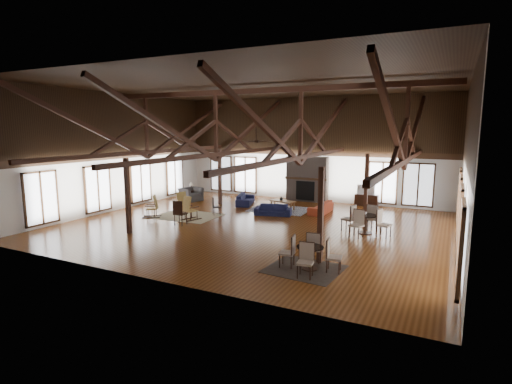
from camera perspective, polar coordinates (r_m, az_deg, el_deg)
The scene contains 31 objects.
floor at distance 17.58m, azimuth 0.00°, elevation -4.77°, with size 16.00×16.00×0.00m, color brown.
ceiling at distance 17.16m, azimuth 0.00°, elevation 15.07°, with size 16.00×14.00×0.02m, color black.
wall_back at distance 23.57m, azimuth 7.68°, elevation 6.06°, with size 16.00×0.02×6.00m, color silver.
wall_front at distance 11.32m, azimuth -16.07°, elevation 2.59°, with size 16.00×0.02×6.00m, color silver.
wall_left at distance 21.88m, azimuth -19.17°, elevation 5.41°, with size 0.02×14.00×6.00m, color silver.
wall_right at distance 15.32m, azimuth 27.91°, elevation 3.50°, with size 0.02×14.00×6.00m, color silver.
roof_truss at distance 17.07m, azimuth 0.00°, elevation 8.48°, with size 15.60×14.07×3.14m.
post_grid at distance 17.28m, azimuth 0.00°, elevation 0.14°, with size 8.16×7.16×3.05m.
fireplace at distance 23.41m, azimuth 7.33°, elevation 1.84°, with size 2.50×0.69×2.60m.
ceiling_fan at distance 15.96m, azimuth 0.01°, elevation 7.37°, with size 1.60×1.60×0.75m.
sofa_navy_front at distance 19.56m, azimuth 2.44°, elevation -2.57°, with size 1.78×0.69×0.52m, color #141737.
sofa_navy_left at distance 22.34m, azimuth -1.53°, elevation -1.04°, with size 0.77×1.96×0.57m, color #141839.
sofa_orange at distance 20.33m, azimuth 9.24°, elevation -2.16°, with size 0.77×1.97×0.58m, color #A3391F.
coffee_table at distance 20.81m, azimuth 3.83°, elevation -1.37°, with size 1.43×0.98×0.50m.
vase at distance 20.85m, azimuth 3.65°, elevation -0.91°, with size 0.19×0.19×0.20m, color #B2B2B2.
armchair at distance 23.72m, azimuth -9.28°, elevation -0.33°, with size 1.02×1.17×0.76m, color #2E2E31.
side_table_lamp at distance 24.31m, azimuth -9.18°, elevation -0.04°, with size 0.42×0.42×1.07m.
rocking_chair_a at distance 20.22m, azimuth -10.66°, elevation -1.59°, with size 0.97×0.84×1.10m.
rocking_chair_b at distance 18.68m, azimuth -9.54°, elevation -2.39°, with size 0.69×0.98×1.14m.
rocking_chair_c at distance 19.67m, azimuth -14.42°, elevation -2.06°, with size 0.94×0.79×1.08m.
side_chair_a at distance 19.63m, azimuth -5.92°, elevation -1.81°, with size 0.53×0.53×0.89m.
side_chair_b at distance 17.73m, azimuth -10.94°, elevation -2.68°, with size 0.51×0.51×1.11m.
cafe_table_near at distance 12.22m, azimuth 7.72°, elevation -8.71°, with size 1.92×1.92×0.99m.
cafe_table_far at distance 16.70m, azimuth 15.40°, elevation -3.96°, with size 2.10×2.10×1.07m.
cup_near at distance 12.22m, azimuth 7.54°, elevation -7.42°, with size 0.11×0.11×0.09m, color #B2B2B2.
cup_far at distance 16.71m, azimuth 15.32°, elevation -2.92°, with size 0.13×0.13×0.10m, color #B2B2B2.
tv_console at distance 22.75m, azimuth 15.51°, elevation -1.12°, with size 1.24×0.46×0.62m, color black.
television at distance 22.67m, azimuth 15.48°, elevation 0.33°, with size 0.94×0.12×0.54m, color #B2B2B2.
rug_tan at distance 19.67m, azimuth -9.73°, elevation -3.39°, with size 2.93×2.31×0.01m, color tan.
rug_navy at distance 20.95m, azimuth 3.44°, elevation -2.51°, with size 2.99×2.24×0.01m, color #16203F.
rug_dark at distance 12.37m, azimuth 6.93°, elevation -10.85°, with size 2.14×1.94×0.01m, color black.
Camera 1 is at (7.63, -15.27, 4.21)m, focal length 28.00 mm.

